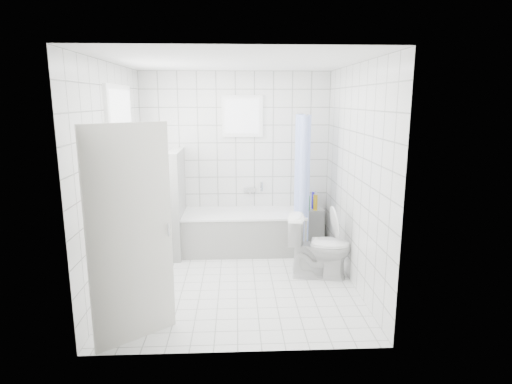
{
  "coord_description": "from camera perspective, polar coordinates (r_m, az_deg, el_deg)",
  "views": [
    {
      "loc": [
        0.0,
        -4.91,
        2.19
      ],
      "look_at": [
        0.25,
        0.35,
        1.05
      ],
      "focal_mm": 30.0,
      "sensor_mm": 36.0,
      "label": 1
    }
  ],
  "objects": [
    {
      "name": "tiled_ledge",
      "position": [
        6.67,
        7.2,
        -4.57
      ],
      "size": [
        0.4,
        0.24,
        0.55
      ],
      "primitive_type": "cube",
      "color": "white",
      "rests_on": "ground"
    },
    {
      "name": "wall_left",
      "position": [
        5.18,
        -18.35,
        1.71
      ],
      "size": [
        0.02,
        3.0,
        2.6
      ],
      "primitive_type": "cube",
      "color": "white",
      "rests_on": "ground"
    },
    {
      "name": "wall_front",
      "position": [
        3.52,
        -2.64,
        -2.41
      ],
      "size": [
        2.8,
        0.02,
        2.6
      ],
      "primitive_type": "cube",
      "color": "white",
      "rests_on": "ground"
    },
    {
      "name": "wall_right",
      "position": [
        5.18,
        13.02,
        2.01
      ],
      "size": [
        0.02,
        3.0,
        2.6
      ],
      "primitive_type": "cube",
      "color": "white",
      "rests_on": "ground"
    },
    {
      "name": "ceiling",
      "position": [
        4.93,
        -2.82,
        16.98
      ],
      "size": [
        3.0,
        3.0,
        0.0
      ],
      "primitive_type": "plane",
      "rotation": [
        3.14,
        0.0,
        0.0
      ],
      "color": "white",
      "rests_on": "ground"
    },
    {
      "name": "ground",
      "position": [
        5.37,
        -2.53,
        -11.84
      ],
      "size": [
        3.0,
        3.0,
        0.0
      ],
      "primitive_type": "plane",
      "color": "white",
      "rests_on": "ground"
    },
    {
      "name": "bathtub",
      "position": [
        6.33,
        -1.64,
        -5.27
      ],
      "size": [
        1.76,
        0.77,
        0.58
      ],
      "color": "white",
      "rests_on": "ground"
    },
    {
      "name": "wall_back",
      "position": [
        6.47,
        -2.69,
        4.29
      ],
      "size": [
        2.8,
        0.02,
        2.6
      ],
      "primitive_type": "cube",
      "color": "white",
      "rests_on": "ground"
    },
    {
      "name": "window_left",
      "position": [
        5.41,
        -17.26,
        5.42
      ],
      "size": [
        0.01,
        0.9,
        1.4
      ],
      "primitive_type": "cube",
      "color": "white",
      "rests_on": "wall_left"
    },
    {
      "name": "door",
      "position": [
        3.98,
        -16.32,
        -5.67
      ],
      "size": [
        0.65,
        0.53,
        2.0
      ],
      "primitive_type": "cube",
      "rotation": [
        0.0,
        0.0,
        -0.89
      ],
      "color": "silver",
      "rests_on": "ground"
    },
    {
      "name": "partition_wall",
      "position": [
        6.21,
        -10.43,
        -1.4
      ],
      "size": [
        0.15,
        0.85,
        1.5
      ],
      "primitive_type": "cube",
      "color": "white",
      "rests_on": "ground"
    },
    {
      "name": "window_sill",
      "position": [
        5.53,
        -16.33,
        -2.19
      ],
      "size": [
        0.18,
        1.02,
        0.08
      ],
      "primitive_type": "cube",
      "color": "white",
      "rests_on": "wall_left"
    },
    {
      "name": "window_back",
      "position": [
        6.37,
        -1.83,
        10.05
      ],
      "size": [
        0.5,
        0.01,
        0.5
      ],
      "primitive_type": "cube",
      "color": "white",
      "rests_on": "wall_back"
    },
    {
      "name": "curtain_rod",
      "position": [
        6.08,
        6.16,
        10.36
      ],
      "size": [
        0.02,
        0.8,
        0.02
      ],
      "primitive_type": "cylinder",
      "rotation": [
        1.57,
        0.0,
        0.0
      ],
      "color": "silver",
      "rests_on": "wall_back"
    },
    {
      "name": "shower_curtain",
      "position": [
        6.05,
        6.15,
        1.76
      ],
      "size": [
        0.14,
        0.48,
        1.78
      ],
      "primitive_type": null,
      "color": "#516FEE",
      "rests_on": "curtain_rod"
    },
    {
      "name": "toilet",
      "position": [
        5.44,
        8.43,
        -7.19
      ],
      "size": [
        0.84,
        0.57,
        0.79
      ],
      "primitive_type": "imported",
      "rotation": [
        0.0,
        0.0,
        1.39
      ],
      "color": "white",
      "rests_on": "ground"
    },
    {
      "name": "ledge_bottles",
      "position": [
        6.54,
        7.53,
        -1.31
      ],
      "size": [
        0.18,
        0.17,
        0.26
      ],
      "color": "#178A33",
      "rests_on": "tiled_ledge"
    },
    {
      "name": "tub_faucet",
      "position": [
        6.51,
        -0.85,
        0.33
      ],
      "size": [
        0.18,
        0.06,
        0.06
      ],
      "primitive_type": "cube",
      "color": "silver",
      "rests_on": "wall_back"
    },
    {
      "name": "sill_bottles",
      "position": [
        5.28,
        -16.89,
        -1.0
      ],
      "size": [
        0.15,
        0.85,
        0.31
      ],
      "color": "#E05780",
      "rests_on": "window_sill"
    }
  ]
}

